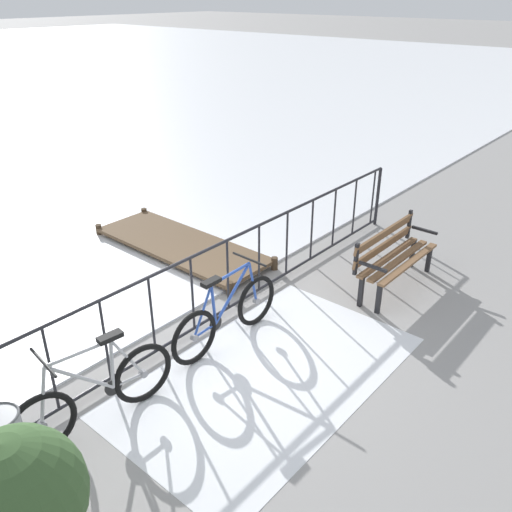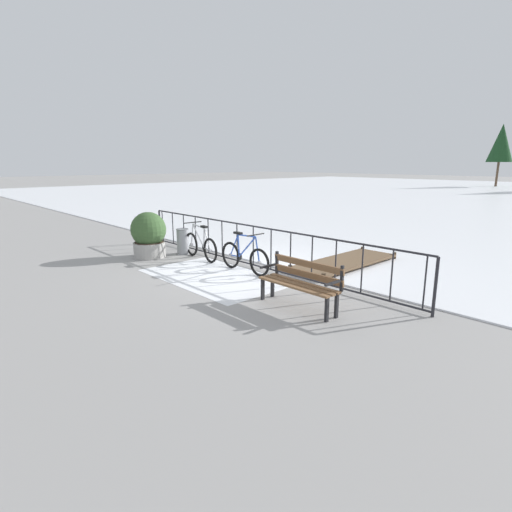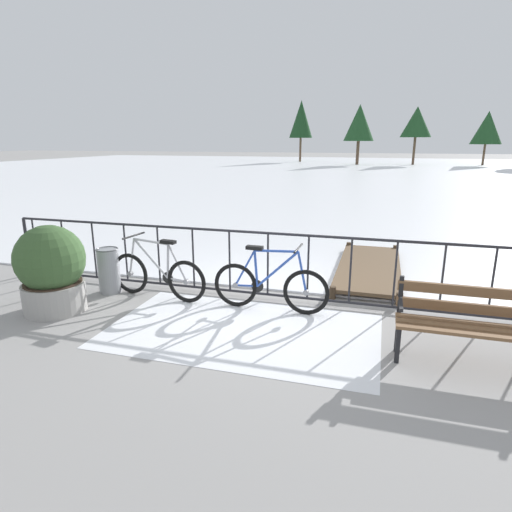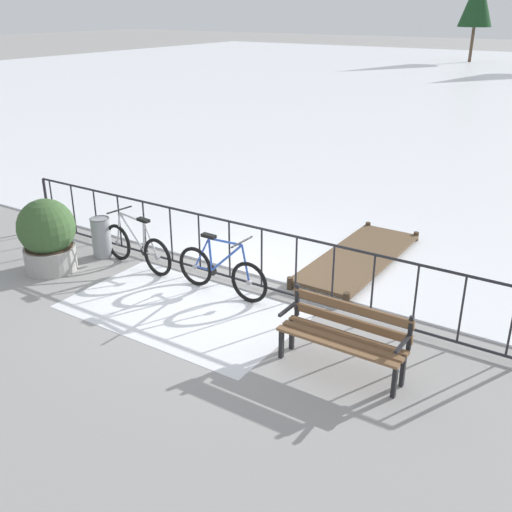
{
  "view_description": "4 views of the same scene",
  "coord_description": "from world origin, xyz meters",
  "px_view_note": "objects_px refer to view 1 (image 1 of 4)",
  "views": [
    {
      "loc": [
        -3.65,
        -4.1,
        3.8
      ],
      "look_at": [
        0.73,
        -0.38,
        0.92
      ],
      "focal_mm": 37.21,
      "sensor_mm": 36.0,
      "label": 1
    },
    {
      "loc": [
        7.17,
        -6.6,
        2.56
      ],
      "look_at": [
        0.93,
        -0.78,
        0.58
      ],
      "focal_mm": 28.33,
      "sensor_mm": 36.0,
      "label": 2
    },
    {
      "loc": [
        1.59,
        -6.08,
        2.39
      ],
      "look_at": [
        -0.08,
        -0.38,
        0.79
      ],
      "focal_mm": 30.16,
      "sensor_mm": 36.0,
      "label": 3
    },
    {
      "loc": [
        5.19,
        -7.11,
        4.2
      ],
      "look_at": [
        1.05,
        -0.82,
        0.99
      ],
      "focal_mm": 41.45,
      "sensor_mm": 36.0,
      "label": 4
    }
  ],
  "objects_px": {
    "park_bench": "(393,253)",
    "bicycle_near_railing": "(96,394)",
    "planter_with_shrub": "(20,512)",
    "trash_bin": "(6,448)",
    "bicycle_second": "(227,316)"
  },
  "relations": [
    {
      "from": "bicycle_near_railing",
      "to": "park_bench",
      "type": "xyz_separation_m",
      "value": [
        4.3,
        -0.85,
        0.14
      ]
    },
    {
      "from": "planter_with_shrub",
      "to": "trash_bin",
      "type": "xyz_separation_m",
      "value": [
        0.3,
        0.9,
        -0.25
      ]
    },
    {
      "from": "bicycle_second",
      "to": "trash_bin",
      "type": "relative_size",
      "value": 2.34
    },
    {
      "from": "bicycle_near_railing",
      "to": "trash_bin",
      "type": "distance_m",
      "value": 0.88
    },
    {
      "from": "park_bench",
      "to": "trash_bin",
      "type": "relative_size",
      "value": 2.19
    },
    {
      "from": "bicycle_second",
      "to": "park_bench",
      "type": "height_order",
      "value": "bicycle_second"
    },
    {
      "from": "park_bench",
      "to": "bicycle_near_railing",
      "type": "bearing_deg",
      "value": 168.77
    },
    {
      "from": "bicycle_near_railing",
      "to": "park_bench",
      "type": "height_order",
      "value": "bicycle_near_railing"
    },
    {
      "from": "planter_with_shrub",
      "to": "trash_bin",
      "type": "relative_size",
      "value": 1.72
    },
    {
      "from": "park_bench",
      "to": "planter_with_shrub",
      "type": "xyz_separation_m",
      "value": [
        -5.48,
        -0.04,
        0.12
      ]
    },
    {
      "from": "planter_with_shrub",
      "to": "bicycle_second",
      "type": "bearing_deg",
      "value": 16.43
    },
    {
      "from": "park_bench",
      "to": "planter_with_shrub",
      "type": "relative_size",
      "value": 1.28
    },
    {
      "from": "bicycle_near_railing",
      "to": "planter_with_shrub",
      "type": "height_order",
      "value": "planter_with_shrub"
    },
    {
      "from": "bicycle_second",
      "to": "park_bench",
      "type": "distance_m",
      "value": 2.64
    },
    {
      "from": "bicycle_second",
      "to": "planter_with_shrub",
      "type": "height_order",
      "value": "planter_with_shrub"
    }
  ]
}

